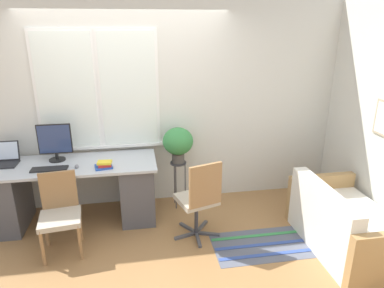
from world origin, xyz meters
TOP-DOWN VIEW (x-y plane):
  - ground_plane at (0.00, 0.00)m, footprint 14.00×14.00m
  - wall_back_with_window at (-0.02, 0.81)m, footprint 9.00×0.12m
  - wall_right_with_picture at (2.80, -0.00)m, footprint 0.08×9.00m
  - desk at (-0.73, 0.37)m, footprint 2.01×0.73m
  - laptop at (-1.49, 0.49)m, footprint 0.31×0.29m
  - monitor at (-0.90, 0.51)m, footprint 0.39×0.19m
  - keyboard at (-0.93, 0.22)m, footprint 0.40×0.14m
  - mouse at (-0.63, 0.23)m, footprint 0.04×0.07m
  - book_stack at (-0.32, 0.18)m, footprint 0.22×0.20m
  - desk_chair_wooden at (-0.78, -0.20)m, footprint 0.46×0.47m
  - office_chair_swivel at (0.72, -0.24)m, footprint 0.54×0.52m
  - couch_loveseat at (2.26, -0.68)m, footprint 0.84×1.35m
  - plant_stand at (0.58, 0.54)m, footprint 0.21×0.21m
  - potted_plant at (0.58, 0.54)m, footprint 0.39×0.39m
  - floor_rug_striped at (1.46, -0.51)m, footprint 1.25×0.61m

SIDE VIEW (x-z plane):
  - ground_plane at x=0.00m, z-range 0.00..0.00m
  - floor_rug_striped at x=1.46m, z-range 0.00..0.01m
  - couch_loveseat at x=2.26m, z-range -0.11..0.62m
  - desk at x=-0.73m, z-range 0.03..0.80m
  - desk_chair_wooden at x=-0.78m, z-range 0.03..0.88m
  - office_chair_swivel at x=0.72m, z-range 0.02..0.98m
  - plant_stand at x=0.58m, z-range 0.21..0.85m
  - keyboard at x=-0.93m, z-range 0.77..0.79m
  - mouse at x=-0.63m, z-range 0.77..0.81m
  - book_stack at x=-0.32m, z-range 0.77..0.84m
  - laptop at x=-1.49m, z-range 0.70..0.95m
  - potted_plant at x=0.58m, z-range 0.68..1.14m
  - monitor at x=-0.90m, z-range 0.78..1.23m
  - wall_right_with_picture at x=2.80m, z-range 0.00..2.70m
  - wall_back_with_window at x=-0.02m, z-range 0.01..2.71m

